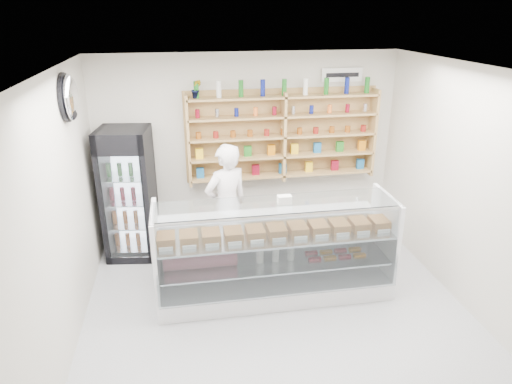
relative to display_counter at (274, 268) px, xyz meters
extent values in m
plane|color=#B1B1B6|center=(-0.04, -0.72, -0.35)|extent=(5.00, 5.00, 0.00)
plane|color=white|center=(-0.04, -0.72, 2.45)|extent=(5.00, 5.00, 0.00)
plane|color=beige|center=(-0.04, 1.78, 1.05)|extent=(4.50, 0.00, 4.50)
plane|color=beige|center=(-2.29, -0.72, 1.05)|extent=(0.00, 5.00, 5.00)
plane|color=beige|center=(2.21, -0.72, 1.05)|extent=(0.00, 5.00, 5.00)
cube|color=white|center=(0.00, -0.01, -0.23)|extent=(2.87, 0.81, 0.24)
cube|color=white|center=(0.00, 0.36, 0.19)|extent=(2.87, 0.05, 0.60)
cube|color=silver|center=(0.00, -0.01, 0.14)|extent=(2.76, 0.72, 0.02)
cube|color=silver|center=(0.00, -0.01, 0.50)|extent=(2.81, 0.75, 0.02)
cube|color=silver|center=(0.00, -0.41, 0.39)|extent=(2.81, 0.12, 1.00)
cube|color=silver|center=(0.00, -0.06, 0.90)|extent=(2.81, 0.57, 0.01)
imported|color=silver|center=(-0.49, 0.84, 0.52)|extent=(0.75, 0.63, 1.74)
cube|color=black|center=(-1.81, 1.33, 0.59)|extent=(0.76, 0.74, 1.87)
cube|color=#270538|center=(-1.77, 1.02, 1.39)|extent=(0.66, 0.12, 0.26)
cube|color=silver|center=(-1.77, 1.01, 0.51)|extent=(0.56, 0.08, 1.48)
cube|color=#A5854E|center=(-0.94, 1.62, 1.24)|extent=(0.04, 0.28, 1.33)
cube|color=#A5854E|center=(0.46, 1.62, 1.24)|extent=(0.04, 0.28, 1.33)
cube|color=#A5854E|center=(1.86, 1.62, 1.24)|extent=(0.04, 0.28, 1.33)
cube|color=#A5854E|center=(0.46, 1.62, 0.65)|extent=(2.80, 0.28, 0.03)
cube|color=#A5854E|center=(0.46, 1.62, 0.95)|extent=(2.80, 0.28, 0.03)
cube|color=#A5854E|center=(0.46, 1.62, 1.25)|extent=(2.80, 0.28, 0.03)
cube|color=#A5854E|center=(0.46, 1.62, 1.55)|extent=(2.80, 0.28, 0.03)
cube|color=#A5854E|center=(0.46, 1.62, 1.83)|extent=(2.80, 0.28, 0.03)
imported|color=#1E6626|center=(-0.79, 1.62, 1.98)|extent=(0.14, 0.11, 0.26)
ellipsoid|color=silver|center=(-2.21, 0.48, 2.10)|extent=(0.15, 0.50, 0.50)
cube|color=white|center=(1.36, 1.75, 2.10)|extent=(0.62, 0.03, 0.20)
camera|label=1|loc=(-1.06, -4.80, 3.00)|focal=32.00mm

